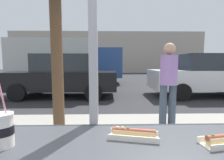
{
  "coord_description": "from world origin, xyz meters",
  "views": [
    {
      "loc": [
        0.09,
        -0.92,
        1.37
      ],
      "look_at": [
        0.17,
        2.6,
        1.01
      ],
      "focal_mm": 26.2,
      "sensor_mm": 36.0,
      "label": 1
    }
  ],
  "objects_px": {
    "soda_cup_left": "(3,130)",
    "pedestrian": "(168,80)",
    "box_truck": "(65,60)",
    "parked_car_black": "(63,75)",
    "hotdog_tray_far": "(134,134)",
    "parked_car_white": "(207,75)"
  },
  "relations": [
    {
      "from": "soda_cup_left",
      "to": "pedestrian",
      "type": "relative_size",
      "value": 0.19
    },
    {
      "from": "hotdog_tray_far",
      "to": "parked_car_white",
      "type": "distance_m",
      "value": 7.21
    },
    {
      "from": "parked_car_black",
      "to": "pedestrian",
      "type": "xyz_separation_m",
      "value": [
        3.01,
        -3.67,
        0.18
      ]
    },
    {
      "from": "parked_car_white",
      "to": "pedestrian",
      "type": "distance_m",
      "value": 4.74
    },
    {
      "from": "hotdog_tray_far",
      "to": "parked_car_black",
      "type": "height_order",
      "value": "parked_car_black"
    },
    {
      "from": "box_truck",
      "to": "soda_cup_left",
      "type": "bearing_deg",
      "value": -76.87
    },
    {
      "from": "hotdog_tray_far",
      "to": "parked_car_white",
      "type": "relative_size",
      "value": 0.06
    },
    {
      "from": "hotdog_tray_far",
      "to": "parked_car_black",
      "type": "relative_size",
      "value": 0.06
    },
    {
      "from": "parked_car_black",
      "to": "pedestrian",
      "type": "bearing_deg",
      "value": -50.63
    },
    {
      "from": "soda_cup_left",
      "to": "pedestrian",
      "type": "distance_m",
      "value": 2.88
    },
    {
      "from": "parked_car_black",
      "to": "pedestrian",
      "type": "distance_m",
      "value": 4.75
    },
    {
      "from": "parked_car_black",
      "to": "box_truck",
      "type": "bearing_deg",
      "value": 103.36
    },
    {
      "from": "parked_car_black",
      "to": "parked_car_white",
      "type": "bearing_deg",
      "value": 0.0
    },
    {
      "from": "soda_cup_left",
      "to": "box_truck",
      "type": "height_order",
      "value": "box_truck"
    },
    {
      "from": "hotdog_tray_far",
      "to": "pedestrian",
      "type": "bearing_deg",
      "value": 66.0
    },
    {
      "from": "soda_cup_left",
      "to": "pedestrian",
      "type": "xyz_separation_m",
      "value": [
        1.62,
        2.38,
        -0.02
      ]
    },
    {
      "from": "parked_car_white",
      "to": "soda_cup_left",
      "type": "bearing_deg",
      "value": -127.39
    },
    {
      "from": "box_truck",
      "to": "hotdog_tray_far",
      "type": "bearing_deg",
      "value": -73.75
    },
    {
      "from": "parked_car_black",
      "to": "pedestrian",
      "type": "height_order",
      "value": "pedestrian"
    },
    {
      "from": "soda_cup_left",
      "to": "parked_car_black",
      "type": "distance_m",
      "value": 6.21
    },
    {
      "from": "parked_car_white",
      "to": "box_truck",
      "type": "bearing_deg",
      "value": 148.04
    },
    {
      "from": "parked_car_black",
      "to": "hotdog_tray_far",
      "type": "bearing_deg",
      "value": -71.68
    }
  ]
}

